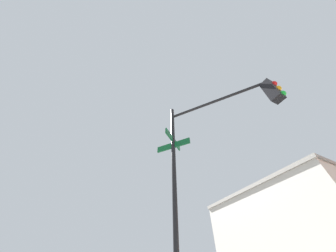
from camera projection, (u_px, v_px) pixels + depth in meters
traffic_signal_near at (219, 133)px, 4.43m from camera, size 3.17×2.47×6.06m
building_stucco at (318, 241)px, 18.79m from camera, size 15.80×18.41×9.60m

